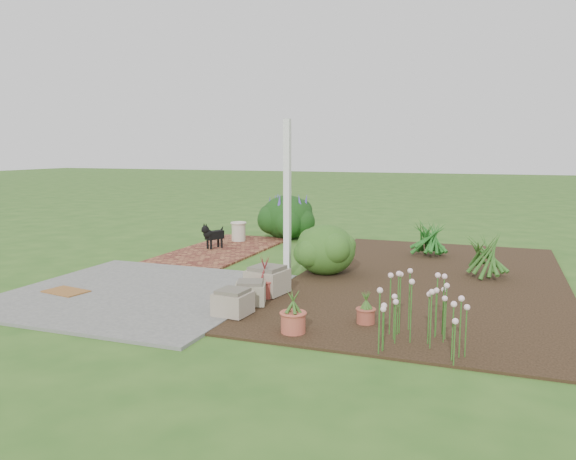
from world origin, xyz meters
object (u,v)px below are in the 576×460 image
(stone_trough_near, at_px, (233,303))
(black_dog, at_px, (213,234))
(cream_ceramic_urn, at_px, (239,232))
(evergreen_shrub, at_px, (325,248))

(stone_trough_near, bearing_deg, black_dog, 121.10)
(cream_ceramic_urn, bearing_deg, stone_trough_near, -65.23)
(stone_trough_near, distance_m, evergreen_shrub, 2.66)
(stone_trough_near, relative_size, evergreen_shrub, 0.41)
(cream_ceramic_urn, xyz_separation_m, evergreen_shrub, (2.69, -2.38, 0.20))
(black_dog, height_order, evergreen_shrub, evergreen_shrub)
(stone_trough_near, xyz_separation_m, evergreen_shrub, (0.38, 2.62, 0.27))
(stone_trough_near, height_order, black_dog, black_dog)
(stone_trough_near, relative_size, black_dog, 0.75)
(stone_trough_near, bearing_deg, evergreen_shrub, 81.64)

